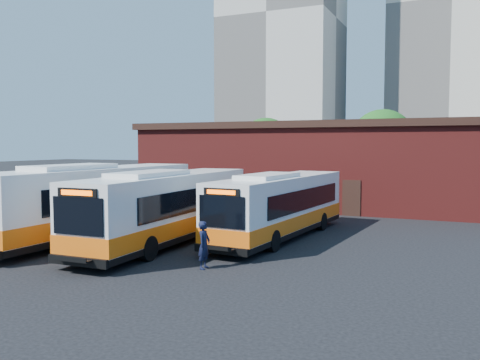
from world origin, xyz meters
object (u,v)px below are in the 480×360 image
at_px(bus_west, 95,204).
at_px(bus_midwest, 167,210).
at_px(transit_worker, 204,245).
at_px(bus_mideast, 280,208).

height_order(bus_west, bus_midwest, bus_west).
height_order(bus_midwest, transit_worker, bus_midwest).
xyz_separation_m(bus_midwest, bus_mideast, (4.43, 3.64, -0.09)).
height_order(bus_mideast, transit_worker, bus_mideast).
bearing_deg(bus_west, bus_midwest, 3.86).
relative_size(bus_mideast, transit_worker, 6.78).
distance_m(bus_west, bus_mideast, 9.46).
distance_m(bus_mideast, transit_worker, 7.36).
bearing_deg(transit_worker, bus_west, 63.22).
xyz_separation_m(bus_west, bus_midwest, (4.26, 0.12, -0.11)).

